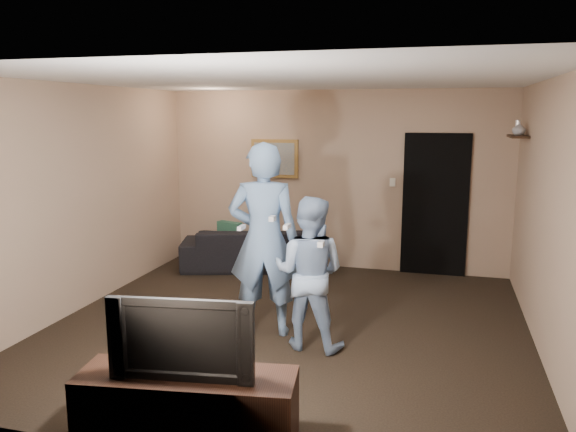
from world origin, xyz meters
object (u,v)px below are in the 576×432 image
(sofa, at_px, (253,248))
(wii_player_left, at_px, (264,240))
(tv_console, at_px, (188,410))
(television, at_px, (185,335))
(wii_player_right, at_px, (309,273))

(sofa, relative_size, wii_player_left, 1.04)
(sofa, height_order, tv_console, sofa)
(television, bearing_deg, wii_player_right, 69.16)
(tv_console, height_order, wii_player_right, wii_player_right)
(tv_console, distance_m, television, 0.55)
(wii_player_right, bearing_deg, wii_player_left, 157.52)
(tv_console, height_order, wii_player_left, wii_player_left)
(sofa, relative_size, television, 2.10)
(tv_console, bearing_deg, sofa, 95.18)
(sofa, distance_m, wii_player_right, 2.98)
(tv_console, xyz_separation_m, wii_player_left, (-0.11, 2.07, 0.74))
(tv_console, bearing_deg, wii_player_left, 84.98)
(television, relative_size, wii_player_left, 0.50)
(sofa, height_order, wii_player_right, wii_player_right)
(sofa, xyz_separation_m, wii_player_left, (0.93, -2.34, 0.69))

